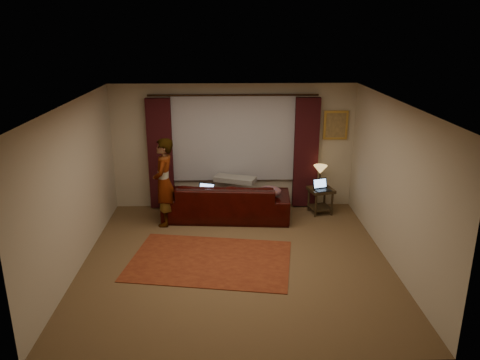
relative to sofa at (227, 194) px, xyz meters
name	(u,v)px	position (x,y,z in m)	size (l,w,h in m)	color
floor	(236,260)	(0.15, -1.83, -0.51)	(5.00, 5.00, 0.01)	brown
ceiling	(236,103)	(0.15, -1.83, 2.10)	(5.00, 5.00, 0.02)	silver
wall_back	(233,147)	(0.15, 0.67, 0.80)	(5.00, 0.02, 2.60)	#BCAF96
wall_front	(241,262)	(0.15, -4.33, 0.80)	(5.00, 0.02, 2.60)	#BCAF96
wall_left	(75,187)	(-2.35, -1.83, 0.80)	(0.02, 5.00, 2.60)	#BCAF96
wall_right	(394,184)	(2.65, -1.83, 0.80)	(0.02, 5.00, 2.60)	#BCAF96
sheer_curtain	(233,138)	(0.15, 0.61, 1.00)	(2.50, 0.05, 1.80)	#A0A1A9
drape_left	(161,154)	(-1.35, 0.56, 0.68)	(0.50, 0.14, 2.30)	black
drape_right	(306,153)	(1.65, 0.56, 0.68)	(0.50, 0.14, 2.30)	black
curtain_rod	(233,95)	(0.15, 0.56, 1.88)	(0.04, 0.04, 3.40)	black
picture_frame	(336,125)	(2.25, 0.64, 1.25)	(0.50, 0.04, 0.60)	gold
sofa	(227,194)	(0.00, 0.00, 0.00)	(2.49, 1.08, 1.01)	black
throw_blanket	(235,166)	(0.17, 0.22, 0.50)	(0.82, 0.33, 0.10)	gray
clothing_pile	(269,192)	(0.83, -0.18, 0.10)	(0.48, 0.37, 0.20)	#744B55
laptop_sofa	(205,191)	(-0.43, -0.14, 0.12)	(0.32, 0.35, 0.24)	black
area_rug	(210,260)	(-0.28, -1.84, -0.50)	(2.60, 1.74, 0.01)	maroon
end_table	(320,201)	(1.93, 0.18, -0.23)	(0.47, 0.47, 0.54)	black
tiffany_lamp	(320,176)	(1.92, 0.31, 0.26)	(0.28, 0.28, 0.45)	olive
laptop_table	(323,185)	(1.93, 0.06, 0.14)	(0.31, 0.33, 0.22)	black
person	(164,182)	(-1.19, -0.29, 0.35)	(0.50, 0.50, 1.71)	gray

